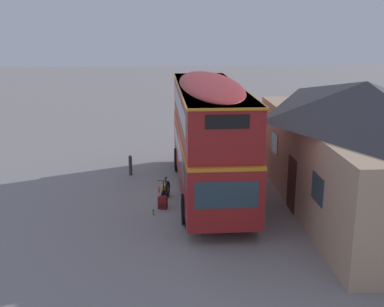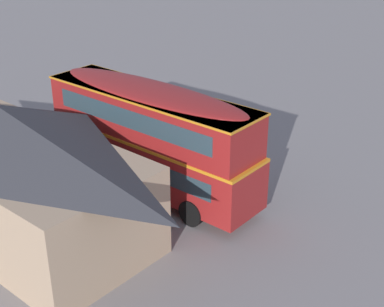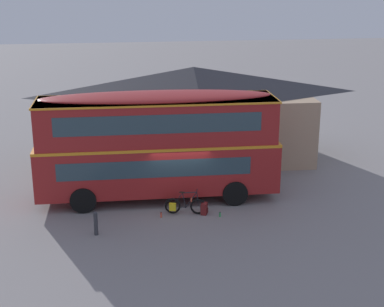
{
  "view_description": "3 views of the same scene",
  "coord_description": "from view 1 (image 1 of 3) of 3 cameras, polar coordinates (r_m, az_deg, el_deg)",
  "views": [
    {
      "loc": [
        18.69,
        -1.86,
        7.11
      ],
      "look_at": [
        0.3,
        -0.13,
        2.04
      ],
      "focal_mm": 45.56,
      "sensor_mm": 36.0,
      "label": 1
    },
    {
      "loc": [
        -15.71,
        16.47,
        12.05
      ],
      "look_at": [
        -1.64,
        -1.09,
        1.33
      ],
      "focal_mm": 51.41,
      "sensor_mm": 36.0,
      "label": 2
    },
    {
      "loc": [
        -2.76,
        -23.19,
        9.7
      ],
      "look_at": [
        0.52,
        -0.43,
        2.39
      ],
      "focal_mm": 53.92,
      "sensor_mm": 36.0,
      "label": 3
    }
  ],
  "objects": [
    {
      "name": "double_decker_bus",
      "position": [
        20.18,
        2.02,
        2.56
      ],
      "size": [
        10.48,
        2.81,
        4.79
      ],
      "color": "black",
      "rests_on": "ground"
    },
    {
      "name": "kerb_bollard",
      "position": [
        23.2,
        -7.22,
        -1.33
      ],
      "size": [
        0.16,
        0.16,
        0.97
      ],
      "color": "#333338",
      "rests_on": "ground"
    },
    {
      "name": "pub_building",
      "position": [
        19.48,
        19.22,
        0.9
      ],
      "size": [
        12.68,
        5.98,
        4.96
      ],
      "color": "tan",
      "rests_on": "ground"
    },
    {
      "name": "water_bottle_green_metal",
      "position": [
        18.56,
        -4.56,
        -6.88
      ],
      "size": [
        0.08,
        0.08,
        0.22
      ],
      "color": "green",
      "rests_on": "ground"
    },
    {
      "name": "touring_bicycle",
      "position": [
        19.82,
        -3.14,
        -4.55
      ],
      "size": [
        1.73,
        0.56,
        1.05
      ],
      "color": "black",
      "rests_on": "ground"
    },
    {
      "name": "ground_plane",
      "position": [
        20.08,
        0.28,
        -5.38
      ],
      "size": [
        120.0,
        120.0,
        0.0
      ],
      "primitive_type": "plane",
      "color": "gray"
    },
    {
      "name": "water_bottle_red_squeeze",
      "position": [
        20.81,
        -3.88,
        -4.32
      ],
      "size": [
        0.07,
        0.07,
        0.25
      ],
      "color": "#D84C33",
      "rests_on": "ground"
    },
    {
      "name": "backpack_on_ground",
      "position": [
        19.06,
        -3.45,
        -5.68
      ],
      "size": [
        0.36,
        0.4,
        0.54
      ],
      "color": "maroon",
      "rests_on": "ground"
    }
  ]
}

